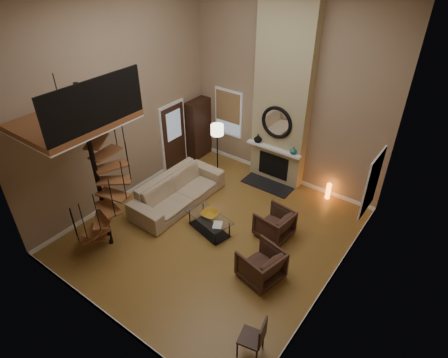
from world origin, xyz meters
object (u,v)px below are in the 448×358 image
Objects in this scene: armchair_near at (277,225)px; side_chair at (256,337)px; coffee_table at (209,222)px; hutch at (198,129)px; accent_lamp at (328,191)px; floor_lamp at (217,134)px; armchair_far at (264,267)px; sofa at (178,191)px.

side_chair is at bearing 30.11° from armchair_near.
coffee_table is at bearing -53.73° from armchair_near.
hutch reaches higher than armchair_near.
side_chair reaches higher than accent_lamp.
floor_lamp is at bearing 122.41° from coffee_table.
armchair_far is at bearing -15.73° from coffee_table.
accent_lamp reaches higher than coffee_table.
hutch is 4.64m from armchair_near.
armchair_near is 0.95× the size of armchair_far.
sofa reaches higher than armchair_near.
floor_lamp is (0.02, 1.76, 1.02)m from sofa.
sofa is (1.25, -2.42, -0.55)m from hutch.
coffee_table is at bearing -57.59° from floor_lamp.
sofa is at bearing -93.51° from armchair_far.
accent_lamp is 0.51× the size of side_chair.
side_chair is at bearing -42.87° from hutch.
armchair_far reaches higher than armchair_near.
armchair_far is at bearing -39.60° from floor_lamp.
hutch is 2.15× the size of side_chair.
armchair_near is (4.13, -2.04, -0.60)m from hutch.
hutch is 2.78m from sofa.
hutch reaches higher than sofa.
armchair_near is at bearing -25.78° from floor_lamp.
accent_lamp is at bearing 58.84° from coffee_table.
floor_lamp is at bearing -116.82° from armchair_far.
sofa is 2.04m from floor_lamp.
sofa is at bearing -141.22° from accent_lamp.
floor_lamp is (-1.40, 2.20, 1.13)m from coffee_table.
hutch is 1.50m from floor_lamp.
floor_lamp is 1.86× the size of side_chair.
hutch is at bearing -113.76° from armchair_far.
floor_lamp is at bearing -108.70° from armchair_near.
coffee_table is 2.80× the size of accent_lamp.
hutch is at bearing -109.18° from armchair_near.
floor_lamp is at bearing 133.45° from side_chair.
hutch is 4.58m from accent_lamp.
armchair_near is 3.23m from side_chair.
side_chair is (5.39, -5.01, -0.42)m from hutch.
armchair_near is 2.28m from accent_lamp.
accent_lamp is at bearing 99.53° from side_chair.
hutch is 5.73m from armchair_far.
side_chair is at bearing -38.28° from coffee_table.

